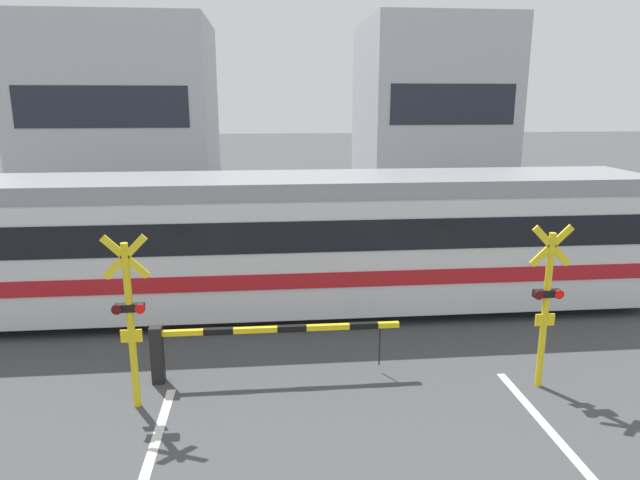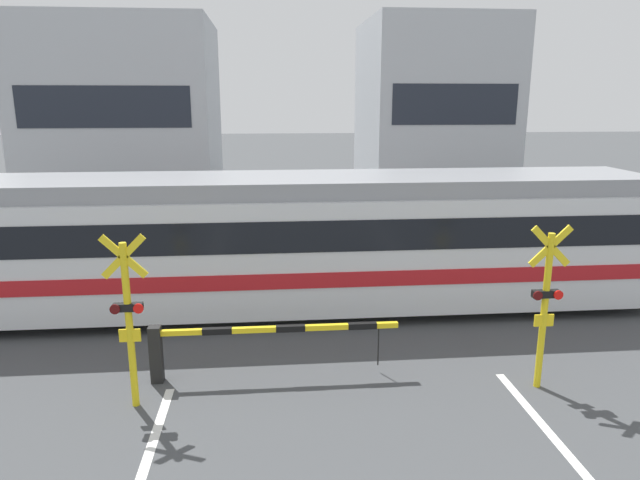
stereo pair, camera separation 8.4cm
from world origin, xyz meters
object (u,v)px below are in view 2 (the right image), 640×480
Objects in this scene: crossing_signal_right at (545,301)px; pedestrian at (310,214)px; crossing_signal_left at (128,314)px; commuter_train at (264,240)px; crossing_barrier_far at (377,245)px; crossing_barrier_near at (227,340)px.

pedestrian is (-3.00, 10.34, -0.58)m from crossing_signal_right.
crossing_signal_left is at bearing 180.00° from crossing_signal_right.
crossing_barrier_far is at bearing 42.49° from commuter_train.
crossing_signal_left reaches higher than crossing_barrier_far.
crossing_signal_right is at bearing -78.71° from crossing_barrier_far.
crossing_signal_right is at bearing -8.41° from crossing_barrier_near.
commuter_train is at bearing -137.51° from crossing_barrier_far.
commuter_train is at bearing 63.67° from crossing_signal_left.
crossing_barrier_far is 7.10m from crossing_signal_right.
crossing_signal_left reaches higher than crossing_barrier_near.
crossing_signal_left is 1.69× the size of pedestrian.
crossing_barrier_near is at bearing 171.59° from crossing_signal_right.
crossing_signal_right reaches higher than crossing_barrier_near.
pedestrian is (-1.62, 3.42, 0.23)m from crossing_barrier_far.
pedestrian is (1.49, 6.28, -0.69)m from commuter_train.
crossing_signal_right is (4.50, -4.06, -0.11)m from commuter_train.
commuter_train is 6.28× the size of crossing_signal_left.
commuter_train is at bearing 79.20° from crossing_barrier_near.
crossing_signal_left is at bearing -108.72° from pedestrian.
crossing_barrier_far is at bearing -64.65° from pedestrian.
crossing_signal_right is 1.69× the size of pedestrian.
crossing_signal_left is 1.00× the size of crossing_signal_right.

